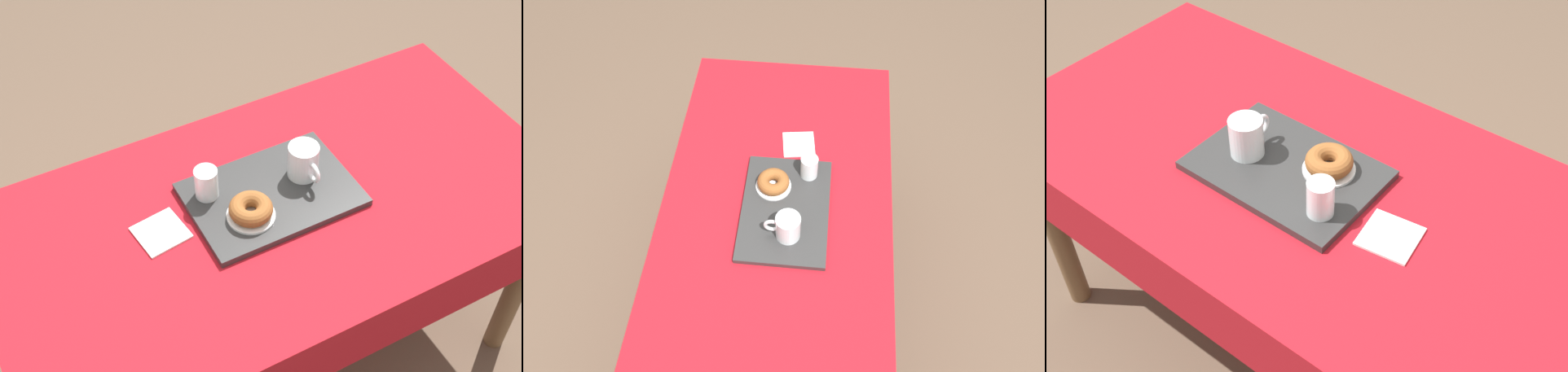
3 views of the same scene
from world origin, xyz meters
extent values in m
plane|color=brown|center=(0.00, 0.00, 0.00)|extent=(6.00, 6.00, 0.00)
cube|color=#A8141E|center=(0.00, 0.00, 0.72)|extent=(1.53, 0.81, 0.04)
cube|color=#A8141E|center=(0.00, -0.40, 0.63)|extent=(1.53, 0.01, 0.14)
cube|color=#A8141E|center=(0.00, 0.40, 0.63)|extent=(1.53, 0.01, 0.14)
cube|color=#A8141E|center=(-0.76, 0.00, 0.63)|extent=(0.01, 0.81, 0.14)
cylinder|color=brown|center=(-0.67, -0.31, 0.35)|extent=(0.06, 0.06, 0.70)
cylinder|color=brown|center=(-0.67, 0.31, 0.35)|extent=(0.06, 0.06, 0.70)
cube|color=#2D2D2D|center=(0.01, -0.03, 0.75)|extent=(0.44, 0.30, 0.02)
cylinder|color=white|center=(-0.10, -0.05, 0.81)|extent=(0.08, 0.08, 0.10)
cylinder|color=maroon|center=(-0.10, -0.05, 0.80)|extent=(0.07, 0.07, 0.07)
torus|color=white|center=(-0.10, 0.00, 0.82)|extent=(0.01, 0.06, 0.06)
cylinder|color=white|center=(0.16, -0.10, 0.81)|extent=(0.06, 0.06, 0.09)
cylinder|color=silver|center=(0.16, -0.10, 0.78)|extent=(0.05, 0.05, 0.03)
cylinder|color=white|center=(0.10, 0.02, 0.77)|extent=(0.13, 0.13, 0.01)
torus|color=brown|center=(0.10, 0.02, 0.79)|extent=(0.11, 0.11, 0.04)
cube|color=white|center=(0.31, -0.06, 0.75)|extent=(0.13, 0.13, 0.01)
camera|label=1|loc=(0.64, 1.08, 2.14)|focal=49.34mm
camera|label=2|loc=(-1.02, -0.13, 2.32)|focal=37.34mm
camera|label=3|loc=(0.77, -0.92, 1.82)|focal=46.19mm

